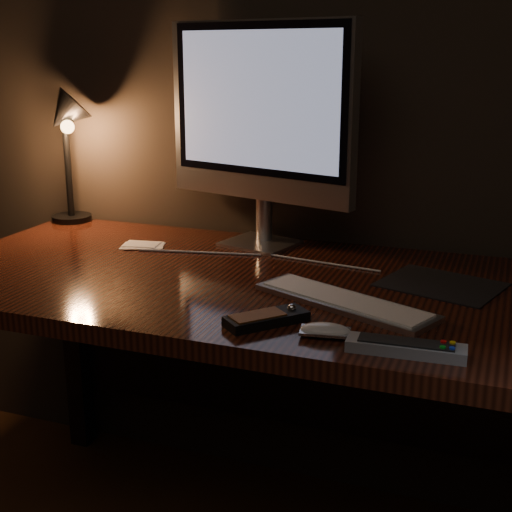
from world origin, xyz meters
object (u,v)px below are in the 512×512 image
(monitor, at_px, (260,116))
(mouse, at_px, (325,332))
(keyboard, at_px, (344,301))
(desk, at_px, (273,322))
(desk_lamp, at_px, (66,133))
(media_remote, at_px, (266,318))
(tv_remote, at_px, (406,347))

(monitor, bearing_deg, mouse, -43.93)
(keyboard, bearing_deg, desk, 164.38)
(monitor, relative_size, mouse, 6.29)
(desk_lamp, bearing_deg, media_remote, -9.44)
(tv_remote, bearing_deg, media_remote, 166.61)
(desk, height_order, tv_remote, tv_remote)
(tv_remote, distance_m, desk_lamp, 1.26)
(mouse, distance_m, media_remote, 0.12)
(keyboard, height_order, mouse, mouse)
(desk, height_order, mouse, mouse)
(monitor, bearing_deg, tv_remote, -35.07)
(media_remote, distance_m, desk_lamp, 1.01)
(mouse, xyz_separation_m, tv_remote, (0.15, -0.03, 0.00))
(desk, distance_m, mouse, 0.43)
(mouse, relative_size, desk_lamp, 0.23)
(desk, distance_m, keyboard, 0.30)
(tv_remote, bearing_deg, mouse, 166.88)
(mouse, relative_size, media_remote, 0.57)
(media_remote, distance_m, tv_remote, 0.27)
(mouse, xyz_separation_m, desk_lamp, (-0.93, 0.57, 0.26))
(tv_remote, height_order, desk_lamp, desk_lamp)
(keyboard, height_order, media_remote, media_remote)
(desk_lamp, bearing_deg, desk, 7.01)
(monitor, bearing_deg, desk, -46.20)
(desk, relative_size, keyboard, 4.03)
(media_remote, bearing_deg, monitor, 63.07)
(monitor, distance_m, keyboard, 0.59)
(monitor, relative_size, tv_remote, 2.79)
(monitor, xyz_separation_m, media_remote, (0.21, -0.52, -0.33))
(monitor, distance_m, desk_lamp, 0.61)
(keyboard, bearing_deg, media_remote, -103.16)
(desk, distance_m, monitor, 0.52)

